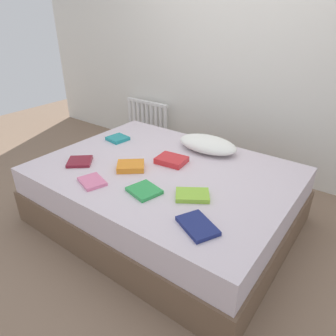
# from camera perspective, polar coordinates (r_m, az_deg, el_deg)

# --- Properties ---
(ground_plane) EXTENTS (8.00, 8.00, 0.00)m
(ground_plane) POSITION_cam_1_polar(r_m,az_deg,el_deg) (2.71, -0.64, -9.45)
(ground_plane) COLOR #7F6651
(back_wall) EXTENTS (6.00, 0.10, 2.80)m
(back_wall) POSITION_cam_1_polar(r_m,az_deg,el_deg) (3.34, 14.55, 22.85)
(back_wall) COLOR silver
(back_wall) RESTS_ON ground
(bed) EXTENTS (2.00, 1.50, 0.50)m
(bed) POSITION_cam_1_polar(r_m,az_deg,el_deg) (2.56, -0.67, -5.04)
(bed) COLOR brown
(bed) RESTS_ON ground
(radiator) EXTENTS (0.64, 0.04, 0.50)m
(radiator) POSITION_cam_1_polar(r_m,az_deg,el_deg) (4.06, -3.90, 8.90)
(radiator) COLOR white
(radiator) RESTS_ON ground
(pillow) EXTENTS (0.54, 0.31, 0.12)m
(pillow) POSITION_cam_1_polar(r_m,az_deg,el_deg) (2.74, 7.38, 4.41)
(pillow) COLOR white
(pillow) RESTS_ON bed
(textbook_green) EXTENTS (0.24, 0.23, 0.03)m
(textbook_green) POSITION_cam_1_polar(r_m,az_deg,el_deg) (2.12, -4.44, -4.20)
(textbook_green) COLOR green
(textbook_green) RESTS_ON bed
(textbook_maroon) EXTENTS (0.26, 0.26, 0.03)m
(textbook_maroon) POSITION_cam_1_polar(r_m,az_deg,el_deg) (2.62, -16.08, 1.16)
(textbook_maroon) COLOR maroon
(textbook_maroon) RESTS_ON bed
(textbook_orange) EXTENTS (0.27, 0.27, 0.05)m
(textbook_orange) POSITION_cam_1_polar(r_m,az_deg,el_deg) (2.43, -6.95, 0.33)
(textbook_orange) COLOR orange
(textbook_orange) RESTS_ON bed
(textbook_navy) EXTENTS (0.29, 0.26, 0.03)m
(textbook_navy) POSITION_cam_1_polar(r_m,az_deg,el_deg) (1.81, 5.51, -10.63)
(textbook_navy) COLOR navy
(textbook_navy) RESTS_ON bed
(textbook_lime) EXTENTS (0.27, 0.26, 0.03)m
(textbook_lime) POSITION_cam_1_polar(r_m,az_deg,el_deg) (2.07, 4.56, -5.05)
(textbook_lime) COLOR #8CC638
(textbook_lime) RESTS_ON bed
(textbook_red) EXTENTS (0.25, 0.21, 0.05)m
(textbook_red) POSITION_cam_1_polar(r_m,az_deg,el_deg) (2.51, 0.66, 1.49)
(textbook_red) COLOR red
(textbook_red) RESTS_ON bed
(textbook_pink) EXTENTS (0.24, 0.21, 0.02)m
(textbook_pink) POSITION_cam_1_polar(r_m,az_deg,el_deg) (2.30, -13.92, -2.44)
(textbook_pink) COLOR pink
(textbook_pink) RESTS_ON bed
(textbook_teal) EXTENTS (0.20, 0.19, 0.03)m
(textbook_teal) POSITION_cam_1_polar(r_m,az_deg,el_deg) (3.00, -9.33, 5.43)
(textbook_teal) COLOR teal
(textbook_teal) RESTS_ON bed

